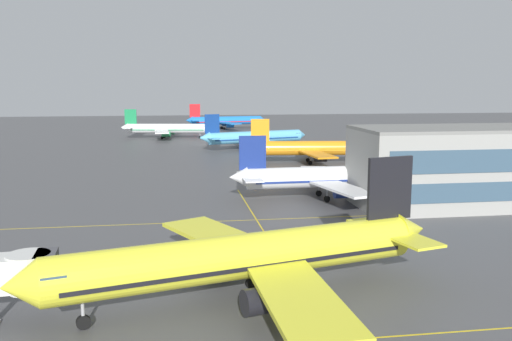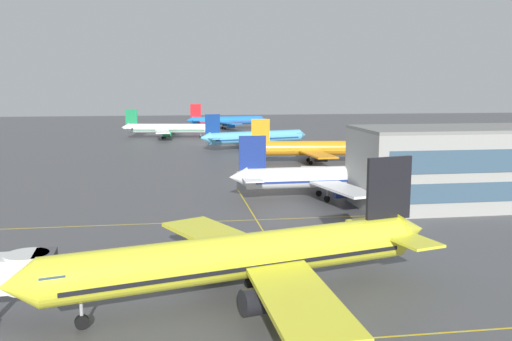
# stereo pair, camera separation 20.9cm
# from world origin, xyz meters

# --- Properties ---
(ground_plane) EXTENTS (600.00, 600.00, 0.00)m
(ground_plane) POSITION_xyz_m (0.00, 0.00, 0.00)
(ground_plane) COLOR #4C4C4F
(airliner_front_gate) EXTENTS (37.90, 32.27, 11.93)m
(airliner_front_gate) POSITION_xyz_m (-5.15, 6.23, 4.07)
(airliner_front_gate) COLOR yellow
(airliner_front_gate) RESTS_ON ground
(airliner_second_row) EXTENTS (34.15, 29.53, 10.64)m
(airliner_second_row) POSITION_xyz_m (14.23, 47.01, 3.63)
(airliner_second_row) COLOR white
(airliner_second_row) RESTS_ON ground
(airliner_third_row) EXTENTS (34.22, 29.31, 10.64)m
(airliner_third_row) POSITION_xyz_m (22.06, 87.15, 3.63)
(airliner_third_row) COLOR orange
(airliner_third_row) RESTS_ON ground
(airliner_far_left_stand) EXTENTS (33.21, 28.32, 10.50)m
(airliner_far_left_stand) POSITION_xyz_m (11.92, 117.24, 3.58)
(airliner_far_left_stand) COLOR #5BB7E5
(airliner_far_left_stand) RESTS_ON ground
(airliner_far_right_stand) EXTENTS (32.63, 27.83, 10.16)m
(airliner_far_right_stand) POSITION_xyz_m (-13.47, 154.29, 3.47)
(airliner_far_right_stand) COLOR white
(airliner_far_right_stand) RESTS_ON ground
(airliner_distant_taxiway) EXTENTS (34.47, 29.51, 10.71)m
(airliner_distant_taxiway) POSITION_xyz_m (10.88, 190.71, 3.66)
(airliner_distant_taxiway) COLOR blue
(airliner_distant_taxiway) RESTS_ON ground
(taxiway_markings) EXTENTS (144.80, 80.84, 0.01)m
(taxiway_markings) POSITION_xyz_m (0.00, 16.37, 0.00)
(taxiway_markings) COLOR yellow
(taxiway_markings) RESTS_ON ground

